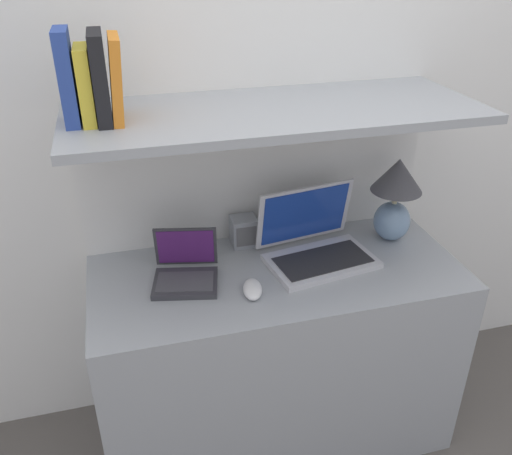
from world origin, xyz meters
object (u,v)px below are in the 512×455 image
(laptop_small, at_px, (186,271))
(book_yellow, at_px, (85,85))
(table_lamp, at_px, (395,193))
(laptop_large, at_px, (316,245))
(book_orange, at_px, (116,79))
(book_blue, at_px, (67,78))
(computer_mouse, at_px, (253,289))
(router_box, at_px, (244,231))
(book_black, at_px, (100,78))

(laptop_small, bearing_deg, book_yellow, 170.57)
(table_lamp, distance_m, laptop_large, 0.36)
(table_lamp, bearing_deg, book_orange, -177.24)
(laptop_large, relative_size, book_orange, 1.75)
(book_blue, distance_m, book_orange, 0.13)
(book_yellow, xyz_separation_m, book_orange, (0.08, 0.00, 0.01))
(laptop_small, xyz_separation_m, computer_mouse, (0.20, -0.13, -0.02))
(router_box, distance_m, book_orange, 0.76)
(laptop_large, bearing_deg, book_black, 178.99)
(book_black, bearing_deg, book_yellow, 180.00)
(computer_mouse, height_order, router_box, router_box)
(router_box, height_order, book_orange, book_orange)
(laptop_small, xyz_separation_m, router_box, (0.25, 0.19, 0.02))
(router_box, height_order, book_yellow, book_yellow)
(computer_mouse, distance_m, book_yellow, 0.80)
(laptop_large, height_order, laptop_small, laptop_large)
(computer_mouse, height_order, book_orange, book_orange)
(laptop_small, height_order, book_black, book_black)
(laptop_small, bearing_deg, laptop_large, 3.27)
(computer_mouse, bearing_deg, router_box, 81.13)
(router_box, xyz_separation_m, book_yellow, (-0.48, -0.15, 0.62))
(book_black, height_order, book_orange, book_black)
(laptop_large, relative_size, book_yellow, 1.97)
(laptop_large, distance_m, book_blue, 0.99)
(router_box, bearing_deg, book_orange, -159.53)
(book_blue, distance_m, book_yellow, 0.05)
(laptop_large, xyz_separation_m, book_yellow, (-0.71, 0.01, 0.62))
(laptop_large, relative_size, laptop_small, 1.65)
(book_blue, bearing_deg, laptop_small, -7.93)
(table_lamp, xyz_separation_m, book_yellow, (-1.04, -0.05, 0.48))
(table_lamp, relative_size, book_yellow, 1.57)
(book_orange, bearing_deg, computer_mouse, -26.37)
(computer_mouse, height_order, book_blue, book_blue)
(table_lamp, height_order, book_yellow, book_yellow)
(book_blue, bearing_deg, laptop_large, -0.89)
(book_yellow, bearing_deg, table_lamp, 2.54)
(laptop_small, xyz_separation_m, book_orange, (-0.15, 0.04, 0.64))
(laptop_large, xyz_separation_m, laptop_small, (-0.48, -0.03, -0.02))
(laptop_large, xyz_separation_m, book_orange, (-0.63, 0.01, 0.63))
(router_box, distance_m, book_blue, 0.84)
(laptop_large, bearing_deg, router_box, 144.73)
(laptop_small, relative_size, computer_mouse, 2.01)
(laptop_large, distance_m, router_box, 0.28)
(book_yellow, relative_size, book_black, 0.85)
(laptop_large, xyz_separation_m, computer_mouse, (-0.28, -0.16, -0.03))
(table_lamp, bearing_deg, laptop_small, -173.97)
(table_lamp, xyz_separation_m, book_black, (-1.00, -0.05, 0.50))
(laptop_large, bearing_deg, book_blue, 179.11)
(router_box, relative_size, book_yellow, 0.53)
(book_black, bearing_deg, table_lamp, 2.65)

